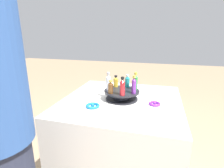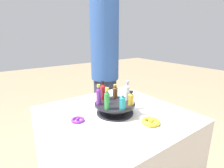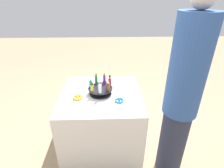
% 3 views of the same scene
% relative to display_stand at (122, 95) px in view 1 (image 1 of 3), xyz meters
% --- Properties ---
extents(party_table, '(0.88, 0.88, 0.71)m').
position_rel_display_stand_xyz_m(party_table, '(0.00, 0.00, -0.39)').
color(party_table, silver).
rests_on(party_table, ground_plane).
extents(display_stand, '(0.27, 0.27, 0.07)m').
position_rel_display_stand_xyz_m(display_stand, '(0.00, 0.00, 0.00)').
color(display_stand, black).
rests_on(display_stand, party_table).
extents(bottle_red, '(0.04, 0.04, 0.13)m').
position_rel_display_stand_xyz_m(bottle_red, '(-0.10, -0.03, 0.09)').
color(bottle_red, '#B21E23').
rests_on(bottle_red, display_stand).
extents(bottle_purple, '(0.03, 0.03, 0.13)m').
position_rel_display_stand_xyz_m(bottle_purple, '(-0.04, -0.10, 0.09)').
color(bottle_purple, '#702D93').
rests_on(bottle_purple, display_stand).
extents(bottle_green, '(0.03, 0.03, 0.14)m').
position_rel_display_stand_xyz_m(bottle_green, '(0.05, -0.09, 0.10)').
color(bottle_green, '#288438').
rests_on(bottle_green, display_stand).
extents(bottle_teal, '(0.04, 0.04, 0.10)m').
position_rel_display_stand_xyz_m(bottle_teal, '(0.10, -0.02, 0.08)').
color(bottle_teal, teal).
rests_on(bottle_teal, display_stand).
extents(bottle_gold, '(0.04, 0.04, 0.09)m').
position_rel_display_stand_xyz_m(bottle_gold, '(0.08, 0.07, 0.08)').
color(bottle_gold, gold).
rests_on(bottle_gold, display_stand).
extents(bottle_clear, '(0.04, 0.04, 0.14)m').
position_rel_display_stand_xyz_m(bottle_clear, '(-0.00, 0.11, 0.10)').
color(bottle_clear, silver).
rests_on(bottle_clear, display_stand).
extents(bottle_brown, '(0.04, 0.04, 0.10)m').
position_rel_display_stand_xyz_m(bottle_brown, '(-0.08, 0.06, 0.08)').
color(bottle_brown, brown).
rests_on(bottle_brown, display_stand).
extents(ribbon_bow_blue, '(0.10, 0.10, 0.03)m').
position_rel_display_stand_xyz_m(ribbon_bow_blue, '(-0.19, 0.16, -0.03)').
color(ribbon_bow_blue, blue).
rests_on(ribbon_bow_blue, party_table).
extents(ribbon_bow_purple, '(0.08, 0.08, 0.02)m').
position_rel_display_stand_xyz_m(ribbon_bow_purple, '(-0.04, -0.25, -0.03)').
color(ribbon_bow_purple, purple).
rests_on(ribbon_bow_purple, party_table).
extents(ribbon_bow_gold, '(0.11, 0.11, 0.03)m').
position_rel_display_stand_xyz_m(ribbon_bow_gold, '(0.24, 0.09, -0.03)').
color(ribbon_bow_gold, gold).
rests_on(ribbon_bow_gold, party_table).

